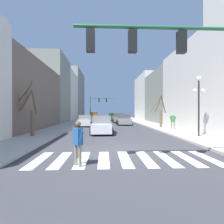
# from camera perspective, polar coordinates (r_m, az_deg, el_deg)

# --- Properties ---
(ground_plane) EXTENTS (240.00, 240.00, 0.00)m
(ground_plane) POSITION_cam_1_polar(r_m,az_deg,el_deg) (9.44, 2.94, -12.22)
(ground_plane) COLOR #38383D
(sidewalk_left) EXTENTS (2.95, 90.00, 0.15)m
(sidewalk_left) POSITION_cam_1_polar(r_m,az_deg,el_deg) (10.71, -31.92, -10.34)
(sidewalk_left) COLOR #ADA89E
(sidewalk_left) RESTS_ON ground_plane
(building_row_left) EXTENTS (6.00, 55.37, 13.55)m
(building_row_left) POSITION_cam_1_polar(r_m,az_deg,el_deg) (35.64, -18.30, 5.69)
(building_row_left) COLOR beige
(building_row_left) RESTS_ON ground_plane
(building_row_right) EXTENTS (6.00, 44.93, 12.10)m
(building_row_right) POSITION_cam_1_polar(r_m,az_deg,el_deg) (27.66, 22.01, 6.81)
(building_row_right) COLOR beige
(building_row_right) RESTS_ON ground_plane
(crosswalk_stripes) EXTENTS (7.65, 2.60, 0.01)m
(crosswalk_stripes) POSITION_cam_1_polar(r_m,az_deg,el_deg) (7.73, 4.23, -15.00)
(crosswalk_stripes) COLOR white
(crosswalk_stripes) RESTS_ON ground_plane
(traffic_signal_near) EXTENTS (6.45, 0.28, 5.65)m
(traffic_signal_near) POSITION_cam_1_polar(r_m,az_deg,el_deg) (7.49, 20.11, 16.92)
(traffic_signal_near) COLOR #236038
(traffic_signal_near) RESTS_ON ground_plane
(traffic_signal_far) EXTENTS (6.19, 0.28, 5.69)m
(traffic_signal_far) POSITION_cam_1_polar(r_m,az_deg,el_deg) (43.04, -4.70, 3.01)
(traffic_signal_far) COLOR #236038
(traffic_signal_far) RESTS_ON ground_plane
(street_lamp_right_corner) EXTENTS (0.95, 0.36, 4.56)m
(street_lamp_right_corner) POSITION_cam_1_polar(r_m,az_deg,el_deg) (14.85, 26.47, 5.35)
(street_lamp_right_corner) COLOR black
(street_lamp_right_corner) RESTS_ON sidewalk_right
(car_parked_left_far) EXTENTS (1.97, 4.59, 1.65)m
(car_parked_left_far) POSITION_cam_1_polar(r_m,az_deg,el_deg) (38.62, 0.14, -1.63)
(car_parked_left_far) COLOR #236B38
(car_parked_left_far) RESTS_ON ground_plane
(car_parked_right_near) EXTENTS (1.98, 4.44, 1.61)m
(car_parked_right_near) POSITION_cam_1_polar(r_m,az_deg,el_deg) (16.25, -3.36, -4.29)
(car_parked_right_near) COLOR silver
(car_parked_right_near) RESTS_ON ground_plane
(car_driving_toward_lane) EXTENTS (1.96, 4.40, 1.53)m
(car_driving_toward_lane) POSITION_cam_1_polar(r_m,az_deg,el_deg) (24.30, -8.65, -2.86)
(car_driving_toward_lane) COLOR silver
(car_driving_toward_lane) RESTS_ON ground_plane
(car_driving_away_lane) EXTENTS (2.17, 4.29, 1.62)m
(car_driving_away_lane) POSITION_cam_1_polar(r_m,az_deg,el_deg) (26.52, 3.84, -2.52)
(car_driving_away_lane) COLOR gray
(car_driving_away_lane) RESTS_ON ground_plane
(car_at_intersection) EXTENTS (2.14, 4.24, 1.82)m
(car_at_intersection) POSITION_cam_1_polar(r_m,az_deg,el_deg) (43.32, -5.84, -1.34)
(car_at_intersection) COLOR #A38423
(car_at_intersection) RESTS_ON ground_plane
(car_parked_right_far) EXTENTS (2.18, 4.85, 1.73)m
(car_parked_right_far) POSITION_cam_1_polar(r_m,az_deg,el_deg) (32.52, 2.06, -1.92)
(car_parked_right_far) COLOR gray
(car_parked_right_far) RESTS_ON ground_plane
(pedestrian_waiting_at_curb) EXTENTS (0.72, 0.24, 1.66)m
(pedestrian_waiting_at_curb) POSITION_cam_1_polar(r_m,az_deg,el_deg) (19.29, 19.28, -2.45)
(pedestrian_waiting_at_curb) COLOR #7A705B
(pedestrian_waiting_at_curb) RESTS_ON sidewalk_right
(pedestrian_on_left_sidewalk) EXTENTS (0.51, 0.62, 1.67)m
(pedestrian_on_left_sidewalk) POSITION_cam_1_polar(r_m,az_deg,el_deg) (6.69, -11.06, -8.76)
(pedestrian_on_left_sidewalk) COLOR #7A705B
(pedestrian_on_left_sidewalk) RESTS_ON ground_plane
(street_tree_left_far) EXTENTS (1.89, 1.32, 4.27)m
(street_tree_left_far) POSITION_cam_1_polar(r_m,az_deg,el_deg) (14.93, -25.16, -0.01)
(street_tree_left_far) COLOR brown
(street_tree_left_far) RESTS_ON sidewalk_left
(street_tree_right_near) EXTENTS (2.14, 1.05, 3.82)m
(street_tree_right_near) POSITION_cam_1_polar(r_m,az_deg,el_deg) (21.46, 15.46, -0.32)
(street_tree_right_near) COLOR brown
(street_tree_right_near) RESTS_ON sidewalk_right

